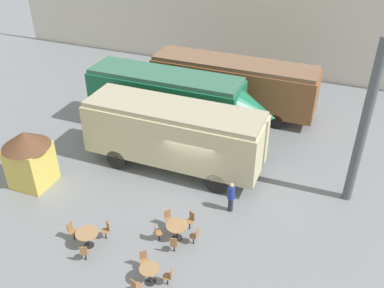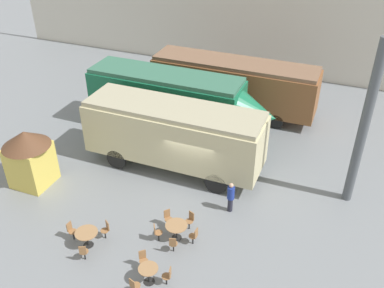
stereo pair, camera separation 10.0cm
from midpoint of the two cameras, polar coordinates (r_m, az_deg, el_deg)
ground_plane at (r=21.87m, az=-0.08°, el=-5.07°), size 80.00×80.00×0.00m
backdrop_wall at (r=33.17m, az=10.14°, el=16.57°), size 44.00×0.15×9.00m
passenger_coach_wooden at (r=27.63m, az=5.42°, el=8.15°), size 10.50×2.59×3.45m
streamlined_locomotive at (r=24.92m, az=-1.95°, el=5.93°), size 11.07×2.57×3.71m
passenger_coach_vintage at (r=21.86m, az=-2.55°, el=1.60°), size 9.22×2.79×3.57m
cafe_table_near at (r=18.49m, az=-2.16°, el=-11.07°), size 0.95×0.95×0.74m
cafe_table_mid at (r=18.68m, az=-13.94°, el=-11.71°), size 0.96×0.96×0.74m
cafe_table_far at (r=16.95m, az=-5.87°, el=-16.59°), size 0.77×0.77×0.76m
cafe_chair_0 at (r=17.96m, az=-2.60°, el=-13.13°), size 0.36×0.38×0.87m
cafe_chair_1 at (r=18.28m, az=0.26°, el=-12.07°), size 0.36×0.36×0.87m
cafe_chair_2 at (r=18.99m, az=-0.31°, el=-10.00°), size 0.38×0.39×0.87m
cafe_chair_3 at (r=19.11m, az=-3.32°, el=-9.72°), size 0.41×0.40×0.87m
cafe_chair_4 at (r=18.49m, az=-4.81°, el=-11.58°), size 0.40×0.39×0.87m
cafe_chair_5 at (r=18.91m, az=-11.47°, el=-11.04°), size 0.40×0.40×0.87m
cafe_chair_6 at (r=19.20m, az=-15.90°, el=-10.99°), size 0.37×0.36×0.87m
cafe_chair_7 at (r=18.16m, az=-14.34°, el=-13.78°), size 0.38×0.40×0.87m
cafe_chair_8 at (r=16.87m, az=-3.24°, el=-17.09°), size 0.38×0.36×0.87m
cafe_chair_9 at (r=17.49m, az=-6.58°, el=-14.96°), size 0.40×0.40×0.87m
cafe_chair_10 at (r=16.67m, az=-7.75°, el=-18.22°), size 0.37×0.39×0.87m
visitor_person at (r=19.73m, az=5.08°, el=-6.93°), size 0.34×0.34×1.57m
ticket_kiosk at (r=22.33m, az=-21.06°, el=-1.44°), size 2.34×2.34×3.00m
support_pillar at (r=20.05m, az=21.82°, el=2.23°), size 0.44×0.44×8.00m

